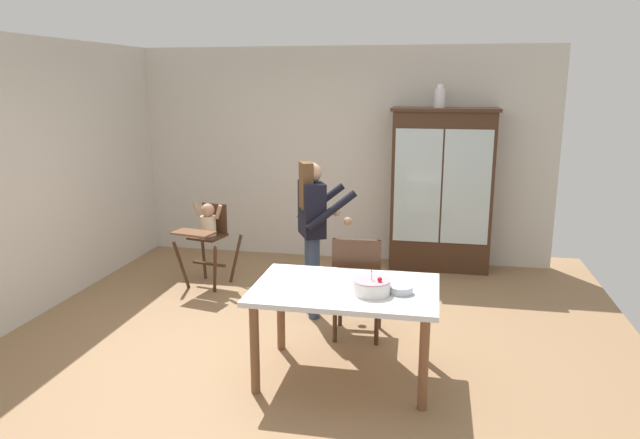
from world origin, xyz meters
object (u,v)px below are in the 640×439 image
at_px(china_cabinet, 441,190).
at_px(dining_chair_far_side, 357,281).
at_px(high_chair_with_toddler, 208,229).
at_px(dining_table, 345,299).
at_px(serving_bowl, 401,289).
at_px(birthday_cake, 371,287).
at_px(ceramic_vase, 440,97).
at_px(adult_person, 313,220).

bearing_deg(china_cabinet, dining_chair_far_side, -107.42).
bearing_deg(high_chair_with_toddler, dining_table, -33.04).
bearing_deg(china_cabinet, serving_bowl, -95.57).
height_order(high_chair_with_toddler, birthday_cake, high_chair_with_toddler).
distance_m(dining_table, serving_bowl, 0.44).
bearing_deg(serving_bowl, high_chair_with_toddler, 140.61).
distance_m(ceramic_vase, birthday_cake, 3.36).
height_order(ceramic_vase, birthday_cake, ceramic_vase).
relative_size(dining_table, dining_chair_far_side, 1.47).
bearing_deg(high_chair_with_toddler, serving_bowl, -27.87).
relative_size(china_cabinet, serving_bowl, 10.94).
bearing_deg(adult_person, dining_table, 177.72).
distance_m(china_cabinet, serving_bowl, 3.03).
xyz_separation_m(ceramic_vase, birthday_cake, (-0.44, -3.07, -1.29)).
relative_size(china_cabinet, adult_person, 1.29).
height_order(china_cabinet, serving_bowl, china_cabinet).
bearing_deg(serving_bowl, birthday_cake, -164.85).
height_order(ceramic_vase, dining_table, ceramic_vase).
xyz_separation_m(dining_table, birthday_cake, (0.21, -0.10, 0.15)).
bearing_deg(dining_chair_far_side, birthday_cake, 102.92).
distance_m(china_cabinet, ceramic_vase, 1.10).
bearing_deg(high_chair_with_toddler, adult_person, -13.84).
bearing_deg(dining_chair_far_side, ceramic_vase, -107.76).
xyz_separation_m(china_cabinet, high_chair_with_toddler, (-2.56, -1.15, -0.34)).
bearing_deg(ceramic_vase, birthday_cake, -98.07).
height_order(ceramic_vase, high_chair_with_toddler, ceramic_vase).
bearing_deg(birthday_cake, adult_person, 119.11).
bearing_deg(ceramic_vase, high_chair_with_toddler, -155.06).
relative_size(adult_person, birthday_cake, 5.47).
bearing_deg(ceramic_vase, dining_chair_far_side, -105.79).
height_order(serving_bowl, dining_chair_far_side, dining_chair_far_side).
bearing_deg(dining_table, serving_bowl, -6.10).
xyz_separation_m(high_chair_with_toddler, dining_chair_far_side, (1.84, -1.13, -0.10)).
bearing_deg(high_chair_with_toddler, dining_chair_far_side, -19.94).
xyz_separation_m(high_chair_with_toddler, birthday_cake, (2.05, -1.91, 0.14)).
xyz_separation_m(high_chair_with_toddler, serving_bowl, (2.26, -1.86, 0.11)).
relative_size(china_cabinet, high_chair_with_toddler, 2.07).
xyz_separation_m(china_cabinet, birthday_cake, (-0.51, -3.07, -0.20)).
height_order(adult_person, dining_chair_far_side, adult_person).
xyz_separation_m(high_chair_with_toddler, adult_person, (1.34, -0.63, 0.31)).
bearing_deg(dining_table, adult_person, 113.11).
xyz_separation_m(china_cabinet, ceramic_vase, (-0.07, 0.00, 1.10)).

